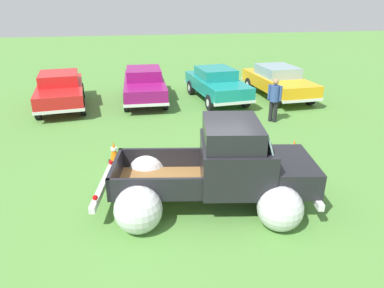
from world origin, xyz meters
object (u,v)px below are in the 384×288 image
at_px(show_car_0, 60,89).
at_px(show_car_2, 216,83).
at_px(spectator_0, 274,98).
at_px(show_car_1, 144,83).
at_px(show_car_3, 278,81).
at_px(lane_cone_0, 294,150).
at_px(lane_cone_1, 114,152).
at_px(vintage_pickup_truck, 223,173).

distance_m(show_car_0, show_car_2, 6.69).
bearing_deg(spectator_0, show_car_2, 66.60).
relative_size(show_car_1, show_car_3, 1.01).
xyz_separation_m(show_car_0, spectator_0, (8.00, -3.52, 0.13)).
xyz_separation_m(show_car_0, lane_cone_0, (7.21, -6.77, -0.47)).
bearing_deg(show_car_0, lane_cone_1, 14.46).
bearing_deg(show_car_3, lane_cone_0, -22.84).
height_order(show_car_2, show_car_3, same).
relative_size(show_car_0, spectator_0, 2.84).
height_order(vintage_pickup_truck, spectator_0, vintage_pickup_truck).
xyz_separation_m(show_car_0, show_car_1, (3.52, 0.33, 0.00)).
bearing_deg(vintage_pickup_truck, show_car_1, 107.08).
distance_m(show_car_1, show_car_3, 6.12).
relative_size(show_car_0, lane_cone_0, 7.26).
bearing_deg(show_car_3, spectator_0, -29.05).
distance_m(vintage_pickup_truck, show_car_3, 9.62).
xyz_separation_m(show_car_1, spectator_0, (4.49, -3.84, 0.13)).
height_order(show_car_0, show_car_3, same).
bearing_deg(show_car_2, lane_cone_0, -0.96).
distance_m(vintage_pickup_truck, spectator_0, 6.06).
distance_m(show_car_3, lane_cone_1, 9.30).
distance_m(show_car_0, lane_cone_1, 6.39).
distance_m(show_car_0, show_car_3, 9.61).
bearing_deg(show_car_3, lane_cone_1, -55.06).
xyz_separation_m(show_car_0, show_car_3, (9.60, -0.31, 0.00)).
distance_m(vintage_pickup_truck, show_car_2, 8.56).
relative_size(show_car_0, show_car_3, 1.00).
bearing_deg(lane_cone_0, show_car_2, 94.59).
bearing_deg(show_car_1, show_car_0, -82.58).
bearing_deg(spectator_0, show_car_0, 111.06).
xyz_separation_m(vintage_pickup_truck, show_car_1, (-1.10, 8.87, 0.03)).
relative_size(vintage_pickup_truck, show_car_3, 1.06).
xyz_separation_m(show_car_0, lane_cone_1, (2.24, -5.96, -0.47)).
bearing_deg(vintage_pickup_truck, show_car_0, 128.42).
relative_size(show_car_3, lane_cone_1, 7.30).
bearing_deg(lane_cone_1, show_car_3, 37.54).
bearing_deg(lane_cone_0, show_car_3, 69.75).
relative_size(show_car_0, show_car_2, 1.03).
relative_size(spectator_0, lane_cone_0, 2.56).
bearing_deg(show_car_1, lane_cone_1, -9.43).
height_order(show_car_1, show_car_3, same).
bearing_deg(show_car_0, show_car_2, 81.89).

